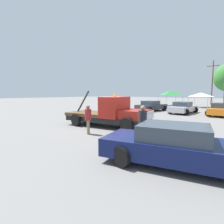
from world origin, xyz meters
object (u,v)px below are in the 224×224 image
object	(u,v)px
tow_truck	(111,114)
foreground_car	(180,146)
canopy_tent_white	(201,95)
utility_pole	(212,82)
canopy_tent_green	(171,93)
person_at_hood	(88,118)
parked_car_silver	(183,108)
person_near_truck	(143,121)
parked_car_charcoal	(151,106)
parked_car_orange	(223,110)

from	to	relation	value
tow_truck	foreground_car	world-z (taller)	tow_truck
tow_truck	canopy_tent_white	size ratio (longest dim) A/B	2.12
tow_truck	utility_pole	size ratio (longest dim) A/B	0.73
tow_truck	canopy_tent_white	world-z (taller)	tow_truck
canopy_tent_green	canopy_tent_white	distance (m)	5.26
foreground_car	person_at_hood	distance (m)	5.65
foreground_car	utility_pole	bearing A→B (deg)	85.00
canopy_tent_white	parked_car_silver	bearing A→B (deg)	-83.29
person_at_hood	utility_pole	distance (m)	33.17
person_near_truck	parked_car_silver	bearing A→B (deg)	-35.66
foreground_car	utility_pole	distance (m)	34.75
parked_car_charcoal	parked_car_orange	size ratio (longest dim) A/B	1.05
parked_car_silver	parked_car_orange	xyz separation A→B (m)	(3.88, 0.40, -0.00)
person_at_hood	canopy_tent_green	size ratio (longest dim) A/B	0.49
utility_pole	parked_car_charcoal	bearing A→B (deg)	-97.30
person_near_truck	utility_pole	bearing A→B (deg)	-40.66
parked_car_charcoal	utility_pole	world-z (taller)	utility_pole
foreground_car	utility_pole	xyz separation A→B (m)	(-7.29, 33.74, 3.96)
parked_car_silver	utility_pole	distance (m)	19.34
parked_car_charcoal	canopy_tent_green	distance (m)	11.34
parked_car_silver	tow_truck	bearing A→B (deg)	175.40
canopy_tent_white	parked_car_orange	bearing A→B (deg)	-63.25
parked_car_orange	parked_car_silver	bearing A→B (deg)	95.94
person_at_hood	parked_car_charcoal	world-z (taller)	person_at_hood
parked_car_charcoal	canopy_tent_green	world-z (taller)	canopy_tent_green
foreground_car	person_at_hood	bearing A→B (deg)	154.43
parked_car_orange	person_at_hood	bearing A→B (deg)	165.15
person_at_hood	parked_car_orange	bearing A→B (deg)	-163.94
parked_car_charcoal	parked_car_silver	xyz separation A→B (m)	(4.10, 0.13, -0.00)
tow_truck	person_near_truck	bearing A→B (deg)	-39.26
person_at_hood	parked_car_orange	size ratio (longest dim) A/B	0.37
parked_car_orange	canopy_tent_green	size ratio (longest dim) A/B	1.35
canopy_tent_green	person_at_hood	bearing A→B (deg)	-75.31
foreground_car	person_near_truck	distance (m)	2.77
tow_truck	parked_car_charcoal	world-z (taller)	tow_truck
tow_truck	person_near_truck	world-z (taller)	tow_truck
person_near_truck	person_at_hood	xyz separation A→B (m)	(-3.24, -0.61, -0.07)
parked_car_orange	utility_pole	xyz separation A→B (m)	(-5.54, 18.45, 3.96)
tow_truck	person_near_truck	size ratio (longest dim) A/B	3.59
tow_truck	person_at_hood	world-z (taller)	tow_truck
parked_car_charcoal	parked_car_silver	bearing A→B (deg)	-82.46
tow_truck	canopy_tent_green	distance (m)	23.24
parked_car_charcoal	person_at_hood	bearing A→B (deg)	-157.80
person_near_truck	person_at_hood	distance (m)	3.30
foreground_car	parked_car_charcoal	size ratio (longest dim) A/B	1.13
tow_truck	parked_car_charcoal	distance (m)	12.01
foreground_car	canopy_tent_green	world-z (taller)	canopy_tent_green
canopy_tent_white	utility_pole	bearing A→B (deg)	92.92
foreground_car	person_at_hood	world-z (taller)	person_at_hood
canopy_tent_white	utility_pole	distance (m)	8.69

